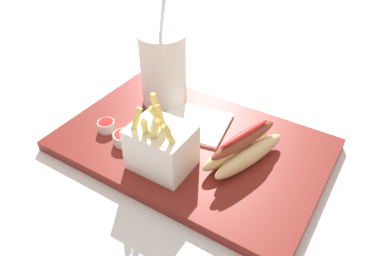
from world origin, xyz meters
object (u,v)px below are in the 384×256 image
at_px(ketchup_cup_2, 106,125).
at_px(napkin_stack, 194,123).
at_px(soda_cup, 163,69).
at_px(ketchup_cup_1, 124,138).
at_px(hot_dog_1, 243,149).
at_px(fries_basket, 161,147).

distance_m(ketchup_cup_2, napkin_stack, 0.17).
distance_m(soda_cup, ketchup_cup_1, 0.17).
xyz_separation_m(soda_cup, ketchup_cup_2, (-0.04, -0.14, -0.07)).
height_order(hot_dog_1, napkin_stack, hot_dog_1).
bearing_deg(fries_basket, ketchup_cup_1, 173.54).
bearing_deg(soda_cup, ketchup_cup_2, -104.41).
distance_m(soda_cup, fries_basket, 0.20).
distance_m(fries_basket, ketchup_cup_1, 0.10).
distance_m(fries_basket, ketchup_cup_2, 0.15).
height_order(fries_basket, hot_dog_1, fries_basket).
relative_size(ketchup_cup_2, napkin_stack, 0.25).
xyz_separation_m(hot_dog_1, ketchup_cup_2, (-0.26, -0.06, -0.01)).
height_order(ketchup_cup_1, ketchup_cup_2, ketchup_cup_1).
bearing_deg(hot_dog_1, fries_basket, -143.31).
distance_m(soda_cup, ketchup_cup_2, 0.16).
height_order(fries_basket, ketchup_cup_1, fries_basket).
relative_size(soda_cup, fries_basket, 1.82).
relative_size(soda_cup, ketchup_cup_2, 7.48).
height_order(fries_basket, ketchup_cup_2, fries_basket).
relative_size(soda_cup, hot_dog_1, 1.43).
height_order(hot_dog_1, ketchup_cup_2, hot_dog_1).
height_order(fries_basket, napkin_stack, fries_basket).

